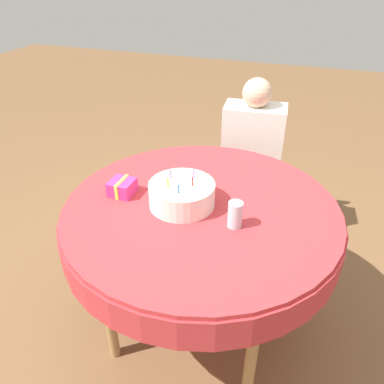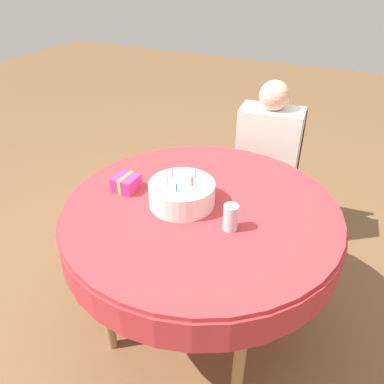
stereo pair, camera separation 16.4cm
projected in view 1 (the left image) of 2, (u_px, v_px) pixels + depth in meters
name	position (u px, v px, depth m)	size (l,w,h in m)	color
ground_plane	(199.00, 320.00, 2.08)	(12.00, 12.00, 0.00)	brown
dining_table	(201.00, 221.00, 1.71)	(1.25, 1.25, 0.78)	#BC3338
chair	(251.00, 166.00, 2.56)	(0.47, 0.47, 0.90)	#4C331E
person	(252.00, 149.00, 2.39)	(0.40, 0.34, 1.12)	#DBB293
birthday_cake	(182.00, 194.00, 1.64)	(0.29, 0.29, 0.15)	white
drinking_glass	(235.00, 214.00, 1.51)	(0.06, 0.06, 0.11)	silver
gift_box	(122.00, 187.00, 1.73)	(0.11, 0.11, 0.07)	#D13384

